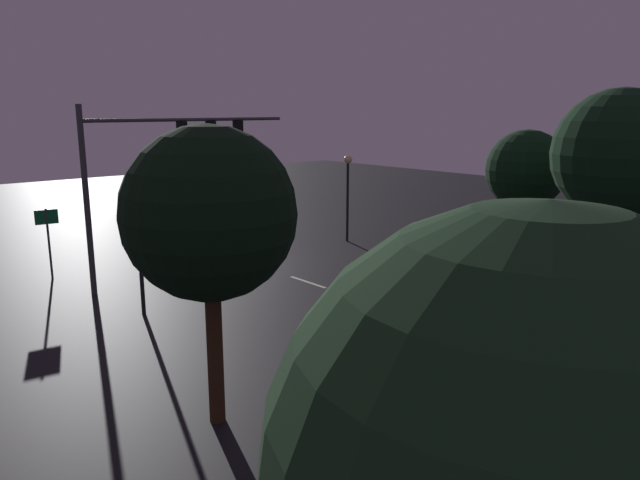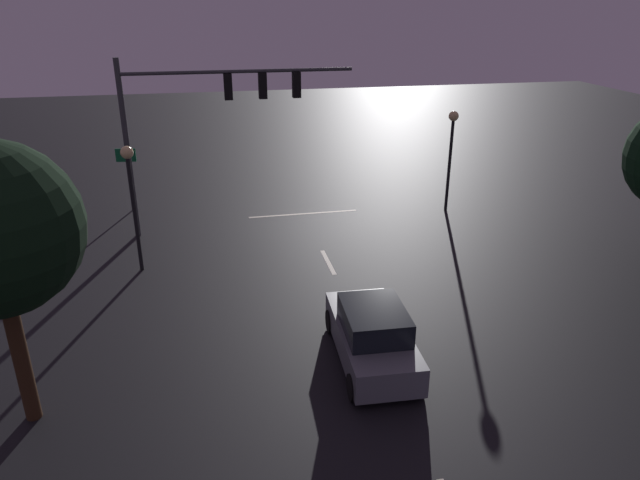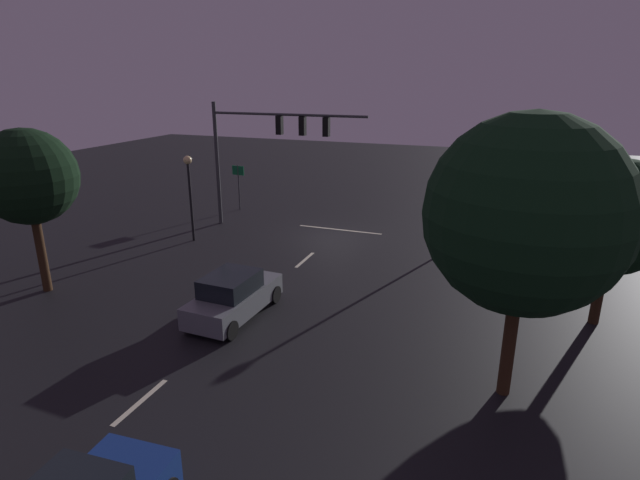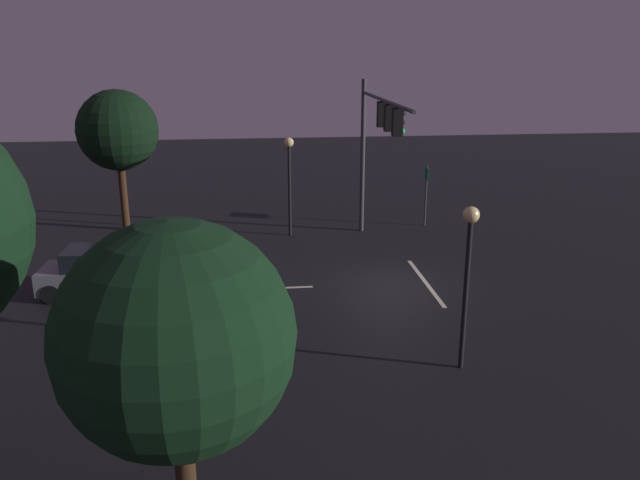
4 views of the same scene
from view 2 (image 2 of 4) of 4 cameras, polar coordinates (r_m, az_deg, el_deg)
name	(u,v)px [view 2 (image 2 of 4)]	position (r m, az deg, el deg)	size (l,w,h in m)	color
ground_plane	(309,225)	(25.53, -1.10, 1.52)	(80.00, 80.00, 0.00)	black
traffic_signal_assembly	(209,107)	(23.97, -10.85, 12.63)	(9.17, 0.47, 7.14)	#383A3D
lane_dash_far	(328,262)	(21.92, 0.80, -2.17)	(2.20, 0.16, 0.01)	beige
lane_dash_mid	(373,349)	(16.84, 5.21, -10.61)	(2.20, 0.16, 0.01)	beige
stop_bar	(303,214)	(26.82, -1.64, 2.58)	(5.00, 0.16, 0.01)	beige
car_approaching	(372,335)	(15.97, 5.12, -9.25)	(2.06, 4.43, 1.70)	slate
street_lamp_left_kerb	(451,141)	(27.00, 12.74, 9.40)	(0.44, 0.44, 4.61)	black
street_lamp_right_kerb	(131,184)	(21.16, -18.00, 5.20)	(0.44, 0.44, 4.60)	black
route_sign	(127,166)	(28.03, -18.35, 6.92)	(0.90, 0.17, 2.98)	#383A3D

